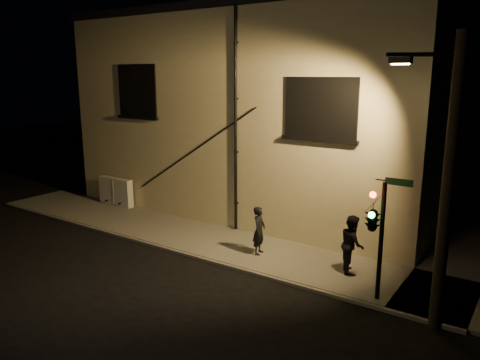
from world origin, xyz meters
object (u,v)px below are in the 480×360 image
Objects in this scene: pedestrian_a at (259,230)px; streetlamp_pole at (445,178)px; utility_cabinet at (116,191)px; traffic_signal at (374,218)px; pedestrian_b at (352,244)px.

pedestrian_a is 0.23× the size of streetlamp_pole.
pedestrian_a is at bearing -9.20° from utility_cabinet.
utility_cabinet is 1.18× the size of pedestrian_a.
utility_cabinet is 0.28× the size of streetlamp_pole.
utility_cabinet is 0.57× the size of traffic_signal.
utility_cabinet is 11.93m from pedestrian_b.
utility_cabinet is 8.86m from pedestrian_a.
utility_cabinet is at bearing 169.35° from streetlamp_pole.
traffic_signal reaches higher than pedestrian_a.
utility_cabinet is 15.17m from streetlamp_pole.
streetlamp_pole is (2.74, -1.67, 2.72)m from pedestrian_b.
pedestrian_b is at bearing 148.57° from streetlamp_pole.
pedestrian_a is at bearing 167.23° from streetlamp_pole.
pedestrian_b is 0.26× the size of streetlamp_pole.
streetlamp_pole is at bearing -8.79° from traffic_signal.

